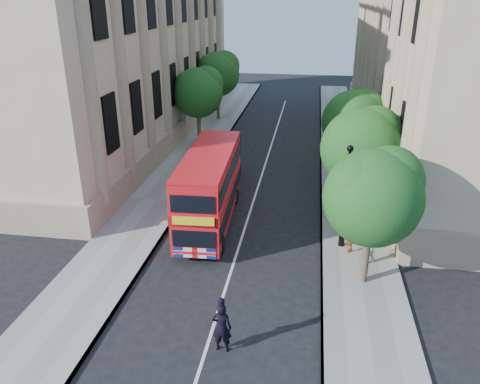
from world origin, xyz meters
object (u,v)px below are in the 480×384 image
at_px(lamp_post, 345,201).
at_px(police_constable, 222,327).
at_px(double_decker_bus, 210,187).
at_px(woman_pedestrian, 367,245).
at_px(box_van, 223,163).

distance_m(lamp_post, police_constable, 9.28).
distance_m(lamp_post, double_decker_bus, 7.09).
height_order(lamp_post, woman_pedestrian, lamp_post).
bearing_deg(box_van, police_constable, -84.88).
distance_m(lamp_post, box_van, 10.59).
distance_m(box_van, police_constable, 15.83).
xyz_separation_m(police_constable, woman_pedestrian, (5.48, 6.61, 0.03)).
xyz_separation_m(double_decker_bus, police_constable, (2.48, -9.51, -1.24)).
relative_size(lamp_post, police_constable, 2.70).
bearing_deg(lamp_post, box_van, 134.20).
bearing_deg(double_decker_bus, police_constable, -77.99).
bearing_deg(box_van, woman_pedestrian, -52.30).
bearing_deg(box_van, lamp_post, -51.25).
height_order(double_decker_bus, police_constable, double_decker_bus).
bearing_deg(double_decker_bus, box_van, 91.48).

